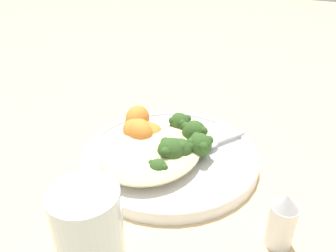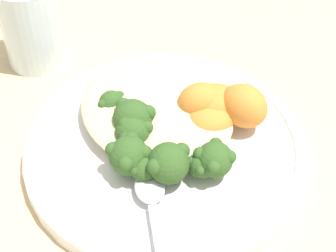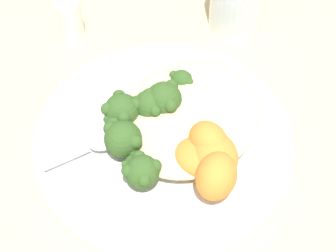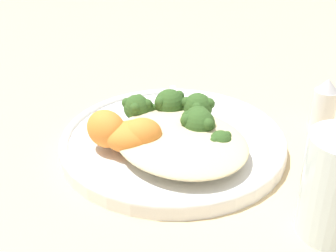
% 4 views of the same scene
% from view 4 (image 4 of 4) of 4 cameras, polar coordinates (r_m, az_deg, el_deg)
% --- Properties ---
extents(ground_plane, '(4.00, 4.00, 0.00)m').
position_cam_4_polar(ground_plane, '(0.61, 0.45, -3.77)').
color(ground_plane, '#D6B784').
extents(plate, '(0.30, 0.30, 0.02)m').
position_cam_4_polar(plate, '(0.62, 0.60, -1.82)').
color(plate, white).
rests_on(plate, ground_plane).
extents(quinoa_mound, '(0.18, 0.15, 0.02)m').
position_cam_4_polar(quinoa_mound, '(0.58, 1.61, -1.77)').
color(quinoa_mound, beige).
rests_on(quinoa_mound, plate).
extents(broccoli_stalk_0, '(0.11, 0.08, 0.03)m').
position_cam_4_polar(broccoli_stalk_0, '(0.58, 3.89, -1.67)').
color(broccoli_stalk_0, '#ADC675').
rests_on(broccoli_stalk_0, plate).
extents(broccoli_stalk_1, '(0.07, 0.08, 0.04)m').
position_cam_4_polar(broccoli_stalk_1, '(0.60, 3.23, 0.07)').
color(broccoli_stalk_1, '#ADC675').
rests_on(broccoli_stalk_1, plate).
extents(broccoli_stalk_2, '(0.05, 0.08, 0.04)m').
position_cam_4_polar(broccoli_stalk_2, '(0.61, 3.15, 0.58)').
color(broccoli_stalk_2, '#ADC675').
rests_on(broccoli_stalk_2, plate).
extents(broccoli_stalk_3, '(0.04, 0.12, 0.04)m').
position_cam_4_polar(broccoli_stalk_3, '(0.63, 2.71, 1.68)').
color(broccoli_stalk_3, '#ADC675').
rests_on(broccoli_stalk_3, plate).
extents(broccoli_stalk_4, '(0.05, 0.10, 0.03)m').
position_cam_4_polar(broccoli_stalk_4, '(0.64, 1.47, 1.44)').
color(broccoli_stalk_4, '#ADC675').
rests_on(broccoli_stalk_4, plate).
extents(broccoli_stalk_5, '(0.07, 0.09, 0.04)m').
position_cam_4_polar(broccoli_stalk_5, '(0.64, 0.04, 2.38)').
color(broccoli_stalk_5, '#ADC675').
rests_on(broccoli_stalk_5, plate).
extents(broccoli_stalk_6, '(0.09, 0.05, 0.03)m').
position_cam_4_polar(broccoli_stalk_6, '(0.63, -2.25, 0.99)').
color(broccoli_stalk_6, '#ADC675').
rests_on(broccoli_stalk_6, plate).
extents(broccoli_stalk_7, '(0.08, 0.04, 0.04)m').
position_cam_4_polar(broccoli_stalk_7, '(0.64, -3.58, 1.95)').
color(broccoli_stalk_7, '#ADC675').
rests_on(broccoli_stalk_7, plate).
extents(sweet_potato_chunk_0, '(0.07, 0.08, 0.03)m').
position_cam_4_polar(sweet_potato_chunk_0, '(0.59, -4.39, -1.06)').
color(sweet_potato_chunk_0, orange).
rests_on(sweet_potato_chunk_0, plate).
extents(sweet_potato_chunk_1, '(0.08, 0.08, 0.04)m').
position_cam_4_polar(sweet_potato_chunk_1, '(0.57, -4.77, -1.31)').
color(sweet_potato_chunk_1, orange).
rests_on(sweet_potato_chunk_1, plate).
extents(sweet_potato_chunk_2, '(0.06, 0.06, 0.04)m').
position_cam_4_polar(sweet_potato_chunk_2, '(0.57, -3.23, -1.06)').
color(sweet_potato_chunk_2, orange).
rests_on(sweet_potato_chunk_2, plate).
extents(sweet_potato_chunk_3, '(0.06, 0.05, 0.05)m').
position_cam_4_polar(sweet_potato_chunk_3, '(0.58, -7.53, -0.34)').
color(sweet_potato_chunk_3, orange).
rests_on(sweet_potato_chunk_3, plate).
extents(spoon, '(0.10, 0.07, 0.01)m').
position_cam_4_polar(spoon, '(0.68, 1.58, 2.39)').
color(spoon, silver).
rests_on(spoon, plate).
extents(salt_shaker, '(0.03, 0.03, 0.08)m').
position_cam_4_polar(salt_shaker, '(0.69, 18.53, 2.52)').
color(salt_shaker, white).
rests_on(salt_shaker, ground_plane).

